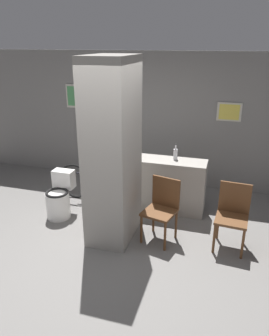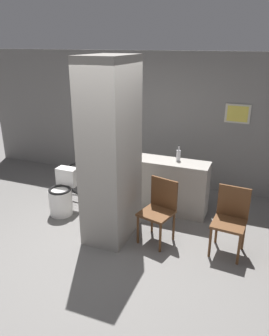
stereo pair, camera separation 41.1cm
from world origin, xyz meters
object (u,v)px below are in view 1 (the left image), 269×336
Objects in this scene: chair_by_doorway at (233,213)px; bicycle at (102,184)px; toilet at (59,198)px; bottle_tall at (175,154)px; chair_near_pillar at (162,207)px.

chair_by_doorway is 2.39m from bicycle.
toilet is 2.76m from chair_by_doorway.
toilet is at bearing -155.60° from bottle_tall.
bottle_tall reaches higher than toilet.
chair_by_doorway is (0.98, 0.09, 0.00)m from chair_near_pillar.
bottle_tall is at bearing 5.68° from bicycle.
chair_by_doorway is at bearing -18.53° from bicycle.
bottle_tall reaches higher than chair_by_doorway.
toilet is 2.07m from bottle_tall.
chair_near_pillar reaches higher than bicycle.
toilet is at bearing -125.89° from bicycle.
toilet is 0.43× the size of bicycle.
bicycle is (-2.26, 0.76, -0.17)m from chair_by_doorway.
chair_near_pillar is 3.38× the size of bottle_tall.
chair_by_doorway is at bearing -1.70° from toilet.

